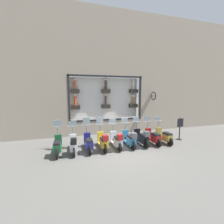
# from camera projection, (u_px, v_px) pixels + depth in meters

# --- Properties ---
(ground_plane) EXTENTS (120.00, 120.00, 0.00)m
(ground_plane) POSITION_uv_depth(u_px,v_px,m) (122.00, 150.00, 8.17)
(ground_plane) COLOR #66635E
(building_facade) EXTENTS (1.26, 36.00, 8.99)m
(building_facade) POSITION_uv_depth(u_px,v_px,m) (106.00, 72.00, 10.98)
(building_facade) COLOR gray
(building_facade) RESTS_ON ground_plane
(scooter_olive_0) EXTENTS (1.80, 0.61, 1.55)m
(scooter_olive_0) POSITION_uv_depth(u_px,v_px,m) (164.00, 136.00, 9.32)
(scooter_olive_0) COLOR black
(scooter_olive_0) RESTS_ON ground_plane
(scooter_red_1) EXTENTS (1.80, 0.61, 1.62)m
(scooter_red_1) POSITION_uv_depth(u_px,v_px,m) (153.00, 137.00, 9.11)
(scooter_red_1) COLOR black
(scooter_red_1) RESTS_ON ground_plane
(scooter_black_2) EXTENTS (1.81, 0.60, 1.60)m
(scooter_black_2) POSITION_uv_depth(u_px,v_px,m) (142.00, 138.00, 8.83)
(scooter_black_2) COLOR black
(scooter_black_2) RESTS_ON ground_plane
(scooter_teal_3) EXTENTS (1.80, 0.60, 1.56)m
(scooter_teal_3) POSITION_uv_depth(u_px,v_px,m) (130.00, 139.00, 8.61)
(scooter_teal_3) COLOR black
(scooter_teal_3) RESTS_ON ground_plane
(scooter_silver_4) EXTENTS (1.80, 0.60, 1.55)m
(scooter_silver_4) POSITION_uv_depth(u_px,v_px,m) (117.00, 140.00, 8.39)
(scooter_silver_4) COLOR black
(scooter_silver_4) RESTS_ON ground_plane
(scooter_yellow_5) EXTENTS (1.80, 0.60, 1.70)m
(scooter_yellow_5) POSITION_uv_depth(u_px,v_px,m) (103.00, 141.00, 8.18)
(scooter_yellow_5) COLOR black
(scooter_yellow_5) RESTS_ON ground_plane
(scooter_navy_6) EXTENTS (1.81, 0.61, 1.71)m
(scooter_navy_6) POSITION_uv_depth(u_px,v_px,m) (89.00, 143.00, 8.03)
(scooter_navy_6) COLOR black
(scooter_navy_6) RESTS_ON ground_plane
(scooter_white_7) EXTENTS (1.79, 0.61, 1.54)m
(scooter_white_7) POSITION_uv_depth(u_px,v_px,m) (74.00, 145.00, 7.74)
(scooter_white_7) COLOR black
(scooter_white_7) RESTS_ON ground_plane
(scooter_green_8) EXTENTS (1.81, 0.61, 1.64)m
(scooter_green_8) POSITION_uv_depth(u_px,v_px,m) (58.00, 146.00, 7.60)
(scooter_green_8) COLOR black
(scooter_green_8) RESTS_ON ground_plane
(shop_sign_post) EXTENTS (0.36, 0.45, 1.48)m
(shop_sign_post) POSITION_uv_depth(u_px,v_px,m) (180.00, 128.00, 9.89)
(shop_sign_post) COLOR #232326
(shop_sign_post) RESTS_ON ground_plane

